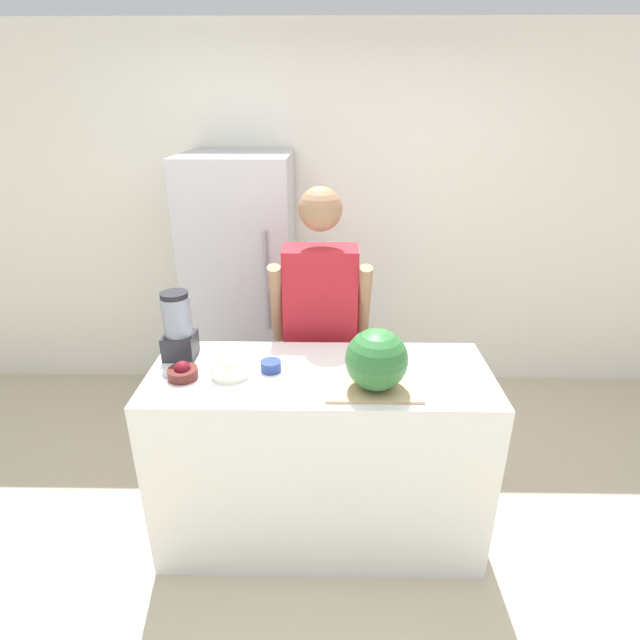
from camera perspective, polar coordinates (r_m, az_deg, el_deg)
ground_plane at (r=2.71m, az=-0.13°, el=-27.35°), size 14.00×14.00×0.00m
wall_back at (r=3.74m, az=0.39°, el=11.27°), size 8.00×0.06×2.60m
counter_island at (r=2.59m, az=-0.01°, el=-15.23°), size 1.59×0.62×0.96m
refrigerator at (r=3.53m, az=-8.71°, el=3.50°), size 0.70×0.71×1.81m
person at (r=2.79m, az=0.03°, el=-2.07°), size 0.53×0.27×1.72m
cutting_board at (r=2.20m, az=6.04°, el=-7.62°), size 0.41×0.25×0.01m
watermelon at (r=2.13m, az=6.48°, el=-4.51°), size 0.27×0.27×0.27m
bowl_cherries at (r=2.34m, az=-15.42°, el=-5.75°), size 0.14×0.14×0.08m
bowl_cream at (r=2.31m, az=-10.26°, el=-5.49°), size 0.17×0.17×0.10m
bowl_small_blue at (r=2.33m, az=-5.64°, el=-5.25°), size 0.10×0.10×0.05m
blender at (r=2.48m, az=-15.92°, el=-0.75°), size 0.15×0.15×0.33m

